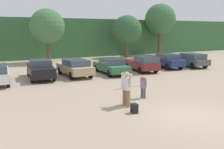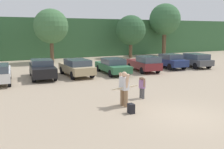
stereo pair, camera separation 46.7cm
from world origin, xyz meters
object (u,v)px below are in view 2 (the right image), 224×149
parked_car_dark_gray (194,60)px  person_adult (124,87)px  person_child (142,86)px  surfboard_cream (125,87)px  parked_car_tan (77,67)px  parked_car_forest_green (113,66)px  parked_car_navy (169,61)px  backpack_dropped (131,109)px  parked_car_maroon (145,63)px  parked_car_black (42,69)px

parked_car_dark_gray → person_adult: size_ratio=2.37×
person_child → surfboard_cream: bearing=17.6°
parked_car_dark_gray → person_child: bearing=129.1°
parked_car_tan → parked_car_dark_gray: bearing=-93.3°
parked_car_forest_green → parked_car_navy: size_ratio=1.12×
person_adult → backpack_dropped: size_ratio=3.93×
person_child → parked_car_maroon: bearing=-133.2°
parked_car_black → parked_car_forest_green: parked_car_black is taller
parked_car_forest_green → backpack_dropped: parked_car_forest_green is taller
parked_car_navy → parked_car_maroon: bearing=103.8°
person_adult → surfboard_cream: person_adult is taller
parked_car_forest_green → parked_car_navy: 6.56m
parked_car_dark_gray → parked_car_black: bearing=91.5°
parked_car_navy → surfboard_cream: bearing=134.5°
backpack_dropped → surfboard_cream: bearing=73.8°
backpack_dropped → parked_car_maroon: bearing=54.3°
parked_car_forest_green → parked_car_dark_gray: size_ratio=1.14×
parked_car_forest_green → parked_car_maroon: bearing=-89.8°
parked_car_black → person_adult: (2.27, -9.56, 0.23)m
person_adult → person_child: (1.62, 0.89, -0.31)m
parked_car_black → parked_car_navy: 12.50m
parked_car_forest_green → surfboard_cream: size_ratio=2.60×
parked_car_maroon → parked_car_dark_gray: parked_car_maroon is taller
parked_car_navy → person_child: size_ratio=3.50×
parked_car_tan → backpack_dropped: (-0.69, -10.30, -0.54)m
parked_car_dark_gray → backpack_dropped: bearing=131.1°
parked_car_navy → surfboard_cream: size_ratio=2.32×
parked_car_tan → parked_car_navy: parked_car_navy is taller
parked_car_maroon → parked_car_dark_gray: size_ratio=1.04×
person_child → backpack_dropped: person_child is taller
parked_car_dark_gray → surfboard_cream: (-12.87, -8.74, 0.17)m
parked_car_forest_green → parked_car_tan: bearing=89.8°
parked_car_tan → parked_car_maroon: (6.42, -0.42, -0.00)m
person_child → backpack_dropped: 2.75m
surfboard_cream → parked_car_forest_green: bearing=-122.3°
parked_car_black → parked_car_navy: parked_car_black is taller
parked_car_maroon → person_adult: (-6.89, -8.77, 0.24)m
parked_car_navy → backpack_dropped: parked_car_navy is taller
parked_car_tan → person_adult: (-0.47, -9.20, 0.23)m
parked_car_tan → parked_car_forest_green: (3.22, -0.22, -0.06)m
parked_car_dark_gray → parked_car_navy: bearing=81.4°
parked_car_tan → backpack_dropped: size_ratio=9.90×
parked_car_forest_green → person_child: size_ratio=3.91×
parked_car_dark_gray → surfboard_cream: bearing=128.3°
backpack_dropped → parked_car_black: bearing=100.9°
person_adult → backpack_dropped: (-0.22, -1.10, -0.77)m
person_adult → surfboard_cream: size_ratio=0.96×
parked_car_navy → person_adult: person_adult is taller
parked_car_maroon → parked_car_dark_gray: (6.12, 0.09, 0.00)m
parked_car_black → parked_car_tan: 2.77m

